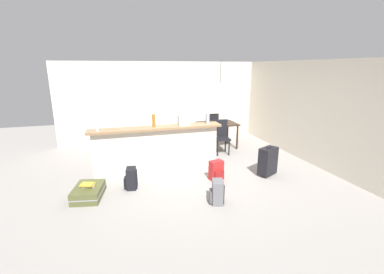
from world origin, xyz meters
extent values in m
cube|color=gray|center=(0.00, 0.00, -0.03)|extent=(13.00, 13.00, 0.05)
cube|color=silver|center=(0.00, 3.05, 1.25)|extent=(6.60, 0.10, 2.50)
cube|color=silver|center=(3.05, 0.30, 1.25)|extent=(0.10, 6.00, 2.50)
cube|color=silver|center=(-0.72, 0.38, 0.50)|extent=(2.80, 0.20, 0.99)
cube|color=#93704C|center=(-0.72, 0.38, 1.02)|extent=(2.96, 0.40, 0.05)
cylinder|color=silver|center=(-1.96, 0.32, 1.19)|extent=(0.06, 0.06, 0.28)
cylinder|color=#9E661E|center=(-0.77, 0.44, 1.18)|extent=(0.07, 0.07, 0.27)
cylinder|color=silver|center=(0.48, 0.35, 1.18)|extent=(0.07, 0.07, 0.27)
cube|color=silver|center=(-0.09, 0.39, 1.15)|extent=(0.26, 0.18, 0.22)
cube|color=#332319|center=(1.28, 1.71, 0.72)|extent=(1.10, 0.80, 0.04)
cylinder|color=#332319|center=(0.79, 1.37, 0.35)|extent=(0.06, 0.06, 0.70)
cylinder|color=#332319|center=(1.77, 1.37, 0.35)|extent=(0.06, 0.06, 0.70)
cylinder|color=#332319|center=(0.79, 2.05, 0.35)|extent=(0.06, 0.06, 0.70)
cylinder|color=#332319|center=(1.77, 2.05, 0.35)|extent=(0.06, 0.06, 0.70)
cube|color=black|center=(1.17, 1.10, 0.43)|extent=(0.44, 0.44, 0.04)
cube|color=black|center=(1.19, 1.28, 0.69)|extent=(0.40, 0.08, 0.48)
cylinder|color=black|center=(0.99, 0.96, 0.21)|extent=(0.04, 0.04, 0.41)
cylinder|color=black|center=(1.31, 0.93, 0.21)|extent=(0.04, 0.04, 0.41)
cylinder|color=black|center=(1.03, 1.28, 0.21)|extent=(0.04, 0.04, 0.41)
cylinder|color=black|center=(1.34, 1.24, 0.21)|extent=(0.04, 0.04, 0.41)
cube|color=black|center=(1.32, 2.38, 0.43)|extent=(0.43, 0.43, 0.04)
cube|color=black|center=(1.30, 2.20, 0.69)|extent=(0.40, 0.07, 0.48)
cylinder|color=black|center=(1.49, 2.53, 0.21)|extent=(0.04, 0.04, 0.41)
cylinder|color=black|center=(1.17, 2.55, 0.21)|extent=(0.04, 0.04, 0.41)
cylinder|color=black|center=(1.46, 2.21, 0.21)|extent=(0.04, 0.04, 0.41)
cylinder|color=black|center=(1.15, 2.23, 0.21)|extent=(0.04, 0.04, 0.41)
cylinder|color=black|center=(1.30, 1.64, 2.20)|extent=(0.01, 0.01, 0.61)
cone|color=white|center=(1.30, 1.64, 1.84)|extent=(0.34, 0.34, 0.14)
sphere|color=white|center=(1.30, 1.64, 1.76)|extent=(0.07, 0.07, 0.07)
cube|color=#51562D|center=(-2.16, -0.55, 0.11)|extent=(0.60, 0.76, 0.22)
cube|color=gray|center=(-2.16, -0.55, 0.11)|extent=(0.61, 0.77, 0.02)
cube|color=#2D2D33|center=(-2.09, -0.15, 0.11)|extent=(0.20, 0.17, 0.02)
cube|color=red|center=(0.38, -0.46, 0.21)|extent=(0.31, 0.24, 0.42)
cube|color=maroon|center=(0.41, -0.57, 0.14)|extent=(0.23, 0.11, 0.19)
cube|color=black|center=(0.29, -0.38, 0.19)|extent=(0.04, 0.03, 0.36)
cube|color=black|center=(0.43, -0.35, 0.19)|extent=(0.04, 0.03, 0.36)
cube|color=slate|center=(0.04, -1.41, 0.21)|extent=(0.25, 0.32, 0.42)
cube|color=#515155|center=(-0.07, -1.37, 0.14)|extent=(0.12, 0.23, 0.19)
cube|color=black|center=(0.15, -1.37, 0.19)|extent=(0.03, 0.04, 0.36)
cube|color=black|center=(0.11, -1.50, 0.19)|extent=(0.03, 0.04, 0.36)
cube|color=black|center=(1.56, -0.57, 0.33)|extent=(0.50, 0.41, 0.60)
cylinder|color=black|center=(1.39, -0.65, 0.03)|extent=(0.07, 0.05, 0.06)
cylinder|color=black|center=(1.73, -0.48, 0.03)|extent=(0.07, 0.05, 0.06)
cube|color=#232328|center=(1.56, -0.57, 0.65)|extent=(0.14, 0.10, 0.04)
cube|color=black|center=(-1.37, -0.38, 0.21)|extent=(0.22, 0.30, 0.42)
cube|color=black|center=(-1.48, -0.36, 0.14)|extent=(0.09, 0.23, 0.19)
cube|color=black|center=(-1.26, -0.32, 0.19)|extent=(0.03, 0.04, 0.36)
cube|color=black|center=(-1.29, -0.46, 0.19)|extent=(0.03, 0.04, 0.36)
cube|color=tan|center=(-2.15, -0.54, 0.24)|extent=(0.24, 0.19, 0.04)
cube|color=gold|center=(-2.17, -0.57, 0.27)|extent=(0.26, 0.22, 0.03)
camera|label=1|loc=(-1.59, -5.29, 2.33)|focal=24.48mm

